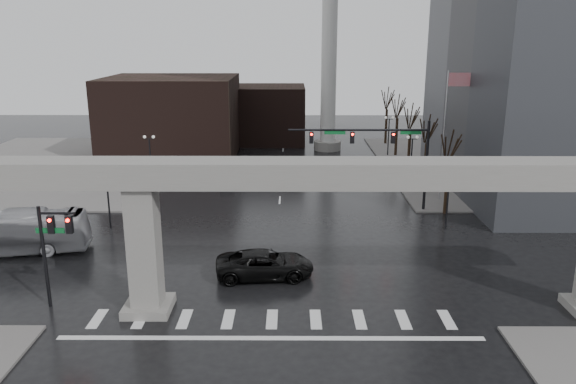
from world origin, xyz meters
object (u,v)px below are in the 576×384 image
pickup_truck (265,264)px  city_bus (8,233)px  far_car (228,179)px  signal_mast_arm (383,146)px

pickup_truck → city_bus: city_bus is taller
pickup_truck → far_car: 23.12m
signal_mast_arm → pickup_truck: 17.85m
signal_mast_arm → far_car: signal_mast_arm is taller
pickup_truck → city_bus: size_ratio=0.57×
city_bus → far_car: 23.01m
pickup_truck → city_bus: bearing=72.9°
pickup_truck → far_car: pickup_truck is taller
pickup_truck → city_bus: 18.85m
pickup_truck → far_car: (-4.85, 22.61, -0.14)m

